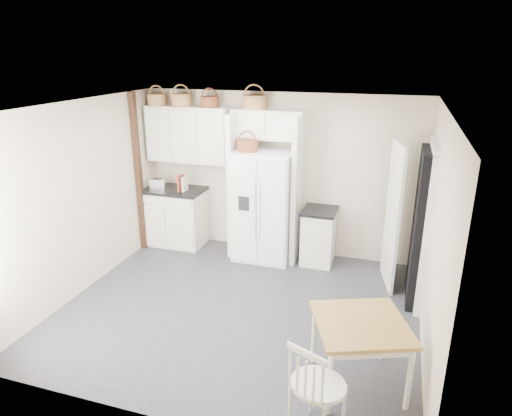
% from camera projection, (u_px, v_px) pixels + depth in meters
% --- Properties ---
extents(floor, '(4.50, 4.50, 0.00)m').
position_uv_depth(floor, '(239.00, 308.00, 5.98)').
color(floor, black).
rests_on(floor, ground).
extents(ceiling, '(4.50, 4.50, 0.00)m').
position_uv_depth(ceiling, '(237.00, 107.00, 5.12)').
color(ceiling, white).
rests_on(ceiling, wall_back).
extents(wall_back, '(4.50, 0.00, 4.50)m').
position_uv_depth(wall_back, '(280.00, 175.00, 7.35)').
color(wall_back, beige).
rests_on(wall_back, floor).
extents(wall_left, '(0.00, 4.00, 4.00)m').
position_uv_depth(wall_left, '(82.00, 198.00, 6.19)').
color(wall_left, beige).
rests_on(wall_left, floor).
extents(wall_right, '(0.00, 4.00, 4.00)m').
position_uv_depth(wall_right, '(435.00, 237.00, 4.90)').
color(wall_right, beige).
rests_on(wall_right, floor).
extents(refrigerator, '(0.90, 0.73, 1.75)m').
position_uv_depth(refrigerator, '(264.00, 206.00, 7.20)').
color(refrigerator, white).
rests_on(refrigerator, floor).
extents(base_cab_left, '(1.03, 0.65, 0.95)m').
position_uv_depth(base_cab_left, '(175.00, 217.00, 7.86)').
color(base_cab_left, silver).
rests_on(base_cab_left, floor).
extents(base_cab_right, '(0.48, 0.57, 0.84)m').
position_uv_depth(base_cab_right, '(319.00, 237.00, 7.16)').
color(base_cab_right, silver).
rests_on(base_cab_right, floor).
extents(dining_table, '(1.12, 1.12, 0.72)m').
position_uv_depth(dining_table, '(359.00, 353.00, 4.52)').
color(dining_table, brown).
rests_on(dining_table, floor).
extents(windsor_chair, '(0.63, 0.61, 1.01)m').
position_uv_depth(windsor_chair, '(318.00, 385.00, 3.90)').
color(windsor_chair, silver).
rests_on(windsor_chair, floor).
extents(counter_left, '(1.07, 0.69, 0.04)m').
position_uv_depth(counter_left, '(173.00, 190.00, 7.69)').
color(counter_left, black).
rests_on(counter_left, base_cab_left).
extents(counter_right, '(0.52, 0.61, 0.04)m').
position_uv_depth(counter_right, '(320.00, 211.00, 7.02)').
color(counter_right, black).
rests_on(counter_right, base_cab_right).
extents(toaster, '(0.27, 0.19, 0.17)m').
position_uv_depth(toaster, '(158.00, 184.00, 7.62)').
color(toaster, silver).
rests_on(toaster, counter_left).
extents(cookbook_red, '(0.06, 0.18, 0.26)m').
position_uv_depth(cookbook_red, '(181.00, 183.00, 7.51)').
color(cookbook_red, '#953622').
rests_on(cookbook_red, counter_left).
extents(cookbook_cream, '(0.04, 0.16, 0.24)m').
position_uv_depth(cookbook_cream, '(185.00, 184.00, 7.50)').
color(cookbook_cream, silver).
rests_on(cookbook_cream, counter_left).
extents(basket_upper_a, '(0.31, 0.31, 0.18)m').
position_uv_depth(basket_upper_a, '(157.00, 100.00, 7.40)').
color(basket_upper_a, '#A37447').
rests_on(basket_upper_a, upper_cabinet).
extents(basket_upper_b, '(0.33, 0.33, 0.19)m').
position_uv_depth(basket_upper_b, '(181.00, 100.00, 7.27)').
color(basket_upper_b, '#A37447').
rests_on(basket_upper_b, upper_cabinet).
extents(basket_upper_c, '(0.29, 0.29, 0.17)m').
position_uv_depth(basket_upper_c, '(210.00, 102.00, 7.14)').
color(basket_upper_c, maroon).
rests_on(basket_upper_c, upper_cabinet).
extents(basket_bridge_a, '(0.36, 0.36, 0.20)m').
position_uv_depth(basket_bridge_a, '(254.00, 102.00, 6.92)').
color(basket_bridge_a, '#A37447').
rests_on(basket_bridge_a, bridge_cabinet).
extents(basket_fridge_a, '(0.32, 0.32, 0.17)m').
position_uv_depth(basket_fridge_a, '(247.00, 146.00, 6.86)').
color(basket_fridge_a, maroon).
rests_on(basket_fridge_a, refrigerator).
extents(upper_cabinet, '(1.40, 0.34, 0.90)m').
position_uv_depth(upper_cabinet, '(189.00, 134.00, 7.42)').
color(upper_cabinet, silver).
rests_on(upper_cabinet, wall_back).
extents(bridge_cabinet, '(1.12, 0.34, 0.45)m').
position_uv_depth(bridge_cabinet, '(268.00, 124.00, 6.96)').
color(bridge_cabinet, silver).
rests_on(bridge_cabinet, wall_back).
extents(fridge_panel_left, '(0.08, 0.60, 2.30)m').
position_uv_depth(fridge_panel_left, '(235.00, 185.00, 7.31)').
color(fridge_panel_left, silver).
rests_on(fridge_panel_left, floor).
extents(fridge_panel_right, '(0.08, 0.60, 2.30)m').
position_uv_depth(fridge_panel_right, '(297.00, 191.00, 7.02)').
color(fridge_panel_right, silver).
rests_on(fridge_panel_right, floor).
extents(trim_post, '(0.09, 0.09, 2.60)m').
position_uv_depth(trim_post, '(138.00, 174.00, 7.39)').
color(trim_post, black).
rests_on(trim_post, floor).
extents(doorway_void, '(0.18, 0.85, 2.05)m').
position_uv_depth(doorway_void, '(421.00, 227.00, 5.92)').
color(doorway_void, black).
rests_on(doorway_void, floor).
extents(door_slab, '(0.21, 0.79, 2.05)m').
position_uv_depth(door_slab, '(393.00, 216.00, 6.32)').
color(door_slab, white).
rests_on(door_slab, floor).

